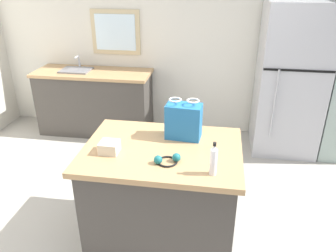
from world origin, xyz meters
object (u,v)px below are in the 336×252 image
Objects in this scene: refrigerator at (290,80)px; ear_defenders at (167,160)px; shopping_bag at (184,121)px; kitchen_island at (162,195)px; bottle at (214,160)px; small_box at (109,147)px.

ear_defenders is (-1.20, -2.08, -0.00)m from refrigerator.
kitchen_island is at bearing -124.17° from shopping_bag.
refrigerator is at bearing 68.30° from bottle.
shopping_bag is at bearing -124.09° from refrigerator.
bottle is 1.25× the size of ear_defenders.
refrigerator reaches higher than shopping_bag.
shopping_bag is 0.44m from ear_defenders.
bottle is at bearing -16.84° from ear_defenders.
small_box is 0.46m from ear_defenders.
ear_defenders is at bearing -99.51° from shopping_bag.
kitchen_island is 8.76× the size of small_box.
refrigerator is 2.02m from shopping_bag.
small_box is (-0.38, -0.13, 0.49)m from kitchen_island.
refrigerator is 2.40m from ear_defenders.
ear_defenders is (0.07, -0.20, 0.47)m from kitchen_island.
shopping_bag is 1.37× the size of bottle.
small_box reaches higher than ear_defenders.
ear_defenders is (0.46, -0.08, -0.02)m from small_box.
kitchen_island is at bearing 18.11° from small_box.
refrigerator reaches higher than bottle.
kitchen_island is 0.64m from small_box.
refrigerator is 13.16× the size of small_box.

